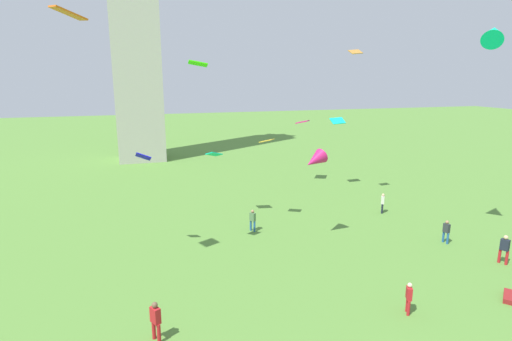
% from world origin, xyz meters
% --- Properties ---
extents(person_0, '(0.46, 0.50, 1.67)m').
position_xyz_m(person_0, '(10.11, 19.25, 0.95)').
color(person_0, '#1E2333').
rests_on(person_0, ground_plane).
extents(person_1, '(0.44, 0.54, 1.83)m').
position_xyz_m(person_1, '(11.61, 8.89, 1.03)').
color(person_1, red).
rests_on(person_1, ground_plane).
extents(person_2, '(0.44, 0.49, 1.64)m').
position_xyz_m(person_2, '(-1.43, 18.47, 0.93)').
color(person_2, '#235693').
rests_on(person_2, ground_plane).
extents(person_3, '(0.40, 0.48, 1.60)m').
position_xyz_m(person_3, '(2.66, 6.05, 0.91)').
color(person_3, red).
rests_on(person_3, ground_plane).
extents(person_4, '(0.47, 0.55, 1.83)m').
position_xyz_m(person_4, '(-9.02, 7.45, 1.04)').
color(person_4, red).
rests_on(person_4, ground_plane).
extents(person_5, '(0.29, 0.50, 1.62)m').
position_xyz_m(person_5, '(10.56, 12.49, 0.92)').
color(person_5, '#235693').
rests_on(person_5, ground_plane).
extents(kite_flying_0, '(1.25, 1.18, 0.34)m').
position_xyz_m(kite_flying_0, '(0.14, 20.01, 6.45)').
color(kite_flying_0, yellow).
extents(kite_flying_1, '(1.44, 0.91, 0.61)m').
position_xyz_m(kite_flying_1, '(10.06, 27.55, 6.87)').
color(kite_flying_1, '#10DEC7').
extents(kite_flying_2, '(0.96, 0.64, 0.68)m').
position_xyz_m(kite_flying_2, '(-8.91, 16.83, 6.33)').
color(kite_flying_2, '#110DD9').
extents(kite_flying_3, '(1.98, 2.12, 0.45)m').
position_xyz_m(kite_flying_3, '(7.47, 30.20, 6.57)').
color(kite_flying_3, '#CE166C').
extents(kite_flying_4, '(1.13, 0.97, 0.48)m').
position_xyz_m(kite_flying_4, '(-4.64, 16.13, 6.38)').
color(kite_flying_4, '#09C598').
extents(kite_flying_5, '(1.98, 1.61, 1.45)m').
position_xyz_m(kite_flying_5, '(1.98, 15.48, 5.71)').
color(kite_flying_5, '#C41C65').
extents(kite_flying_6, '(2.51, 2.44, 2.01)m').
position_xyz_m(kite_flying_6, '(12.62, 12.63, 13.75)').
color(kite_flying_6, '#09DDA4').
extents(kite_flying_7, '(1.35, 1.03, 0.49)m').
position_xyz_m(kite_flying_7, '(-4.85, 20.05, 11.99)').
color(kite_flying_7, '#31E104').
extents(kite_flying_8, '(1.16, 0.79, 0.47)m').
position_xyz_m(kite_flying_8, '(9.14, 23.26, 13.19)').
color(kite_flying_8, '#BB7C2E').
extents(kite_flying_9, '(1.72, 1.58, 0.62)m').
position_xyz_m(kite_flying_9, '(-11.91, 13.06, 13.98)').
color(kite_flying_9, orange).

